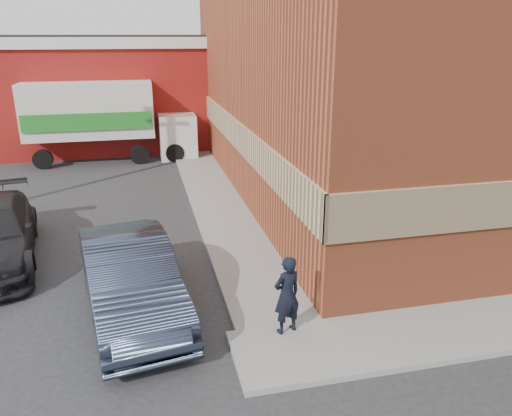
{
  "coord_description": "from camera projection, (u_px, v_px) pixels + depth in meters",
  "views": [
    {
      "loc": [
        -1.85,
        -8.32,
        5.62
      ],
      "look_at": [
        0.88,
        3.26,
        1.46
      ],
      "focal_mm": 35.0,
      "sensor_mm": 36.0,
      "label": 1
    }
  ],
  "objects": [
    {
      "name": "ground",
      "position": [
        251.0,
        333.0,
        9.9
      ],
      "size": [
        90.0,
        90.0,
        0.0
      ],
      "primitive_type": "plane",
      "color": "#28282B",
      "rests_on": "ground"
    },
    {
      "name": "brick_building",
      "position": [
        421.0,
        61.0,
        18.46
      ],
      "size": [
        14.25,
        18.25,
        9.36
      ],
      "color": "#AA4C2C",
      "rests_on": "ground"
    },
    {
      "name": "sidewalk_west",
      "position": [
        213.0,
        195.0,
        18.28
      ],
      "size": [
        1.8,
        18.0,
        0.12
      ],
      "primitive_type": "cube",
      "color": "gray",
      "rests_on": "ground"
    },
    {
      "name": "warehouse",
      "position": [
        55.0,
        91.0,
        26.06
      ],
      "size": [
        16.3,
        8.3,
        5.6
      ],
      "color": "maroon",
      "rests_on": "ground"
    },
    {
      "name": "man",
      "position": [
        287.0,
        295.0,
        9.51
      ],
      "size": [
        0.67,
        0.54,
        1.59
      ],
      "primitive_type": "imported",
      "rotation": [
        0.0,
        0.0,
        3.46
      ],
      "color": "black",
      "rests_on": "sidewalk_south"
    },
    {
      "name": "sedan",
      "position": [
        130.0,
        278.0,
        10.39
      ],
      "size": [
        2.49,
        5.16,
        1.63
      ],
      "primitive_type": "imported",
      "rotation": [
        0.0,
        0.0,
        0.16
      ],
      "color": "#293145",
      "rests_on": "ground"
    },
    {
      "name": "box_truck",
      "position": [
        106.0,
        116.0,
        22.8
      ],
      "size": [
        7.35,
        2.29,
        3.63
      ],
      "rotation": [
        0.0,
        0.0,
        -0.0
      ],
      "color": "silver",
      "rests_on": "ground"
    }
  ]
}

